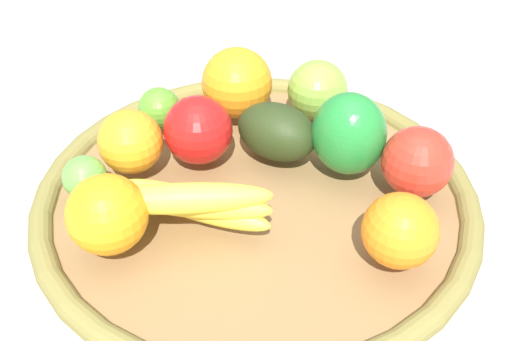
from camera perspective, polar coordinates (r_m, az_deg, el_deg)
The scene contains 14 objects.
ground_plane at distance 0.66m, azimuth -0.00°, elevation -3.64°, with size 2.40×2.40×0.00m, color #BAAC9F.
basket at distance 0.65m, azimuth -0.00°, elevation -2.54°, with size 0.46×0.46×0.03m.
bell_pepper at distance 0.65m, azimuth 8.53°, elevation 3.36°, with size 0.08×0.07×0.09m, color #218031.
avocado at distance 0.67m, azimuth 1.92°, elevation 3.58°, with size 0.09×0.06×0.06m, color #253315.
apple_2 at distance 0.73m, azimuth 5.67°, elevation 7.37°, with size 0.07×0.07×0.07m, color #7DA93B.
apple_0 at distance 0.66m, azimuth -5.34°, elevation 3.73°, with size 0.07×0.07×0.07m, color red.
orange_0 at distance 0.73m, azimuth -1.76°, elevation 8.05°, with size 0.08×0.08×0.08m, color orange.
orange_3 at distance 0.56m, azimuth 13.10°, elevation -5.40°, with size 0.07×0.07×0.07m, color orange.
orange_1 at distance 0.66m, azimuth -11.50°, elevation 2.55°, with size 0.07×0.07×0.07m, color orange.
banana_bunch at distance 0.58m, azimuth -6.18°, elevation -2.86°, with size 0.09×0.16×0.06m.
lime_1 at distance 0.73m, azimuth -8.87°, elevation 5.68°, with size 0.05×0.05×0.05m, color #53972A.
lime_0 at distance 0.64m, azimuth -15.44°, elevation -0.63°, with size 0.04×0.04×0.04m, color #5B9D3F.
apple_1 at distance 0.64m, azimuth 14.60°, elevation 0.78°, with size 0.07×0.07×0.07m, color red.
orange_2 at distance 0.57m, azimuth -13.51°, elevation -3.95°, with size 0.07×0.07×0.07m, color orange.
Camera 1 is at (0.48, 0.11, 0.45)m, focal length 43.56 mm.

